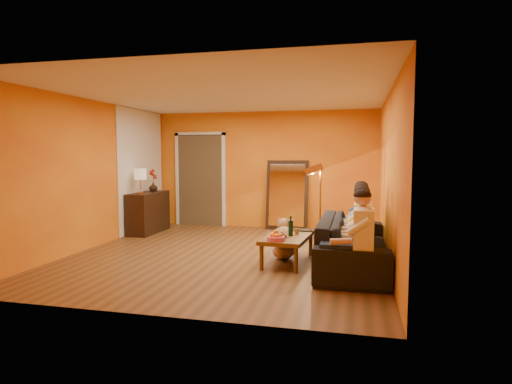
% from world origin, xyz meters
% --- Properties ---
extents(room_shell, '(5.00, 5.50, 2.60)m').
position_xyz_m(room_shell, '(0.00, 0.37, 1.30)').
color(room_shell, brown).
rests_on(room_shell, ground).
extents(white_accent, '(0.02, 1.90, 2.58)m').
position_xyz_m(white_accent, '(-2.48, 1.75, 1.30)').
color(white_accent, white).
rests_on(white_accent, wall_left).
extents(doorway_recess, '(1.06, 0.30, 2.10)m').
position_xyz_m(doorway_recess, '(-1.50, 2.83, 1.05)').
color(doorway_recess, '#3F2D19').
rests_on(doorway_recess, floor).
extents(door_jamb_left, '(0.08, 0.06, 2.20)m').
position_xyz_m(door_jamb_left, '(-2.07, 2.71, 1.05)').
color(door_jamb_left, white).
rests_on(door_jamb_left, wall_back).
extents(door_jamb_right, '(0.08, 0.06, 2.20)m').
position_xyz_m(door_jamb_right, '(-0.93, 2.71, 1.05)').
color(door_jamb_right, white).
rests_on(door_jamb_right, wall_back).
extents(door_header, '(1.22, 0.06, 0.08)m').
position_xyz_m(door_header, '(-1.50, 2.71, 2.12)').
color(door_header, white).
rests_on(door_header, wall_back).
extents(mirror_frame, '(0.92, 0.27, 1.51)m').
position_xyz_m(mirror_frame, '(0.55, 2.63, 0.76)').
color(mirror_frame, black).
rests_on(mirror_frame, floor).
extents(mirror_glass, '(0.78, 0.21, 1.35)m').
position_xyz_m(mirror_glass, '(0.55, 2.59, 0.76)').
color(mirror_glass, white).
rests_on(mirror_glass, mirror_frame).
extents(sideboard, '(0.44, 1.18, 0.85)m').
position_xyz_m(sideboard, '(-2.24, 1.55, 0.42)').
color(sideboard, black).
rests_on(sideboard, floor).
extents(table_lamp, '(0.24, 0.24, 0.51)m').
position_xyz_m(table_lamp, '(-2.24, 1.25, 1.10)').
color(table_lamp, beige).
rests_on(table_lamp, sideboard).
extents(sofa, '(2.46, 0.96, 0.72)m').
position_xyz_m(sofa, '(2.00, -0.30, 0.36)').
color(sofa, black).
rests_on(sofa, floor).
extents(coffee_table, '(0.72, 1.27, 0.42)m').
position_xyz_m(coffee_table, '(1.03, -0.28, 0.21)').
color(coffee_table, brown).
rests_on(coffee_table, floor).
extents(floor_lamp, '(0.33, 0.28, 1.44)m').
position_xyz_m(floor_lamp, '(1.41, 1.00, 0.72)').
color(floor_lamp, '#B27234').
rests_on(floor_lamp, floor).
extents(dog, '(0.53, 0.64, 0.65)m').
position_xyz_m(dog, '(0.93, -0.01, 0.32)').
color(dog, '#B0854F').
rests_on(dog, floor).
extents(person_far_left, '(0.70, 0.44, 1.22)m').
position_xyz_m(person_far_left, '(2.13, -1.30, 0.61)').
color(person_far_left, white).
rests_on(person_far_left, sofa).
extents(person_mid_left, '(0.70, 0.44, 1.22)m').
position_xyz_m(person_mid_left, '(2.13, -0.75, 0.61)').
color(person_mid_left, '#FCCF54').
rests_on(person_mid_left, sofa).
extents(person_mid_right, '(0.70, 0.44, 1.22)m').
position_xyz_m(person_mid_right, '(2.13, -0.20, 0.61)').
color(person_mid_right, '#8FAFDD').
rests_on(person_mid_right, sofa).
extents(person_far_right, '(0.70, 0.44, 1.22)m').
position_xyz_m(person_far_right, '(2.13, 0.35, 0.61)').
color(person_far_right, '#333237').
rests_on(person_far_right, sofa).
extents(fruit_bowl, '(0.26, 0.26, 0.16)m').
position_xyz_m(fruit_bowl, '(0.93, -0.73, 0.50)').
color(fruit_bowl, '#F25586').
rests_on(fruit_bowl, coffee_table).
extents(wine_bottle, '(0.07, 0.07, 0.31)m').
position_xyz_m(wine_bottle, '(1.08, -0.33, 0.58)').
color(wine_bottle, black).
rests_on(wine_bottle, coffee_table).
extents(tumbler, '(0.10, 0.10, 0.09)m').
position_xyz_m(tumbler, '(1.15, -0.16, 0.46)').
color(tumbler, '#B27F3F').
rests_on(tumbler, coffee_table).
extents(laptop, '(0.37, 0.25, 0.03)m').
position_xyz_m(laptop, '(1.21, 0.07, 0.43)').
color(laptop, black).
rests_on(laptop, coffee_table).
extents(book_lower, '(0.18, 0.24, 0.02)m').
position_xyz_m(book_lower, '(0.85, -0.48, 0.43)').
color(book_lower, black).
rests_on(book_lower, coffee_table).
extents(book_mid, '(0.24, 0.27, 0.02)m').
position_xyz_m(book_mid, '(0.86, -0.47, 0.45)').
color(book_mid, '#A72613').
rests_on(book_mid, book_lower).
extents(book_upper, '(0.20, 0.24, 0.02)m').
position_xyz_m(book_upper, '(0.85, -0.49, 0.47)').
color(book_upper, black).
rests_on(book_upper, book_mid).
extents(vase, '(0.18, 0.18, 0.19)m').
position_xyz_m(vase, '(-2.24, 1.80, 0.95)').
color(vase, black).
rests_on(vase, sideboard).
extents(flowers, '(0.17, 0.17, 0.48)m').
position_xyz_m(flowers, '(-2.24, 1.80, 1.21)').
color(flowers, '#A72613').
rests_on(flowers, vase).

